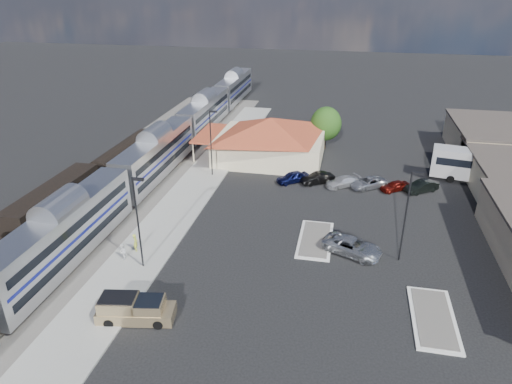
% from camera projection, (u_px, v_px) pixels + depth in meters
% --- Properties ---
extents(ground, '(280.00, 280.00, 0.00)m').
position_uv_depth(ground, '(273.00, 246.00, 45.05)').
color(ground, black).
rests_on(ground, ground).
extents(railbed, '(16.00, 100.00, 0.12)m').
position_uv_depth(railbed, '(115.00, 194.00, 55.97)').
color(railbed, '#4C4944').
rests_on(railbed, ground).
extents(platform, '(5.50, 92.00, 0.18)m').
position_uv_depth(platform, '(179.00, 208.00, 52.53)').
color(platform, gray).
rests_on(platform, ground).
extents(passenger_train, '(3.00, 104.00, 5.55)m').
position_uv_depth(passenger_train, '(157.00, 156.00, 59.90)').
color(passenger_train, silver).
rests_on(passenger_train, ground).
extents(freight_cars, '(2.80, 46.00, 4.00)m').
position_uv_depth(freight_cars, '(55.00, 204.00, 49.17)').
color(freight_cars, black).
rests_on(freight_cars, ground).
extents(station_depot, '(18.35, 12.24, 6.20)m').
position_uv_depth(station_depot, '(270.00, 138.00, 65.87)').
color(station_depot, beige).
rests_on(station_depot, ground).
extents(traffic_island_south, '(3.30, 7.50, 0.21)m').
position_uv_depth(traffic_island_south, '(315.00, 239.00, 46.05)').
color(traffic_island_south, silver).
rests_on(traffic_island_south, ground).
extents(traffic_island_north, '(3.30, 7.50, 0.21)m').
position_uv_depth(traffic_island_north, '(433.00, 318.00, 35.34)').
color(traffic_island_north, silver).
rests_on(traffic_island_north, ground).
extents(lamp_plat_s, '(1.08, 0.25, 9.00)m').
position_uv_depth(lamp_plat_s, '(138.00, 216.00, 39.46)').
color(lamp_plat_s, black).
rests_on(lamp_plat_s, ground).
extents(lamp_plat_n, '(1.08, 0.25, 9.00)m').
position_uv_depth(lamp_plat_n, '(211.00, 138.00, 59.00)').
color(lamp_plat_n, black).
rests_on(lamp_plat_n, ground).
extents(lamp_lot, '(1.08, 0.25, 9.00)m').
position_uv_depth(lamp_lot, '(408.00, 210.00, 40.58)').
color(lamp_lot, black).
rests_on(lamp_lot, ground).
extents(tree_depot, '(4.71, 4.71, 6.63)m').
position_uv_depth(tree_depot, '(326.00, 124.00, 69.44)').
color(tree_depot, '#382314').
rests_on(tree_depot, ground).
extents(pickup_truck, '(6.12, 3.08, 2.02)m').
position_uv_depth(pickup_truck, '(136.00, 309.00, 34.95)').
color(pickup_truck, tan).
rests_on(pickup_truck, ground).
extents(suv, '(6.33, 4.69, 1.60)m').
position_uv_depth(suv, '(352.00, 246.00, 43.51)').
color(suv, '#AFB2B8').
rests_on(suv, ground).
extents(coach_bus, '(13.38, 5.06, 4.20)m').
position_uv_depth(coach_bus, '(486.00, 166.00, 58.04)').
color(coach_bus, silver).
rests_on(coach_bus, ground).
extents(person_a, '(0.66, 0.77, 1.80)m').
position_uv_depth(person_a, '(136.00, 242.00, 43.66)').
color(person_a, '#BCC93F').
rests_on(person_a, platform).
extents(person_b, '(0.72, 0.85, 1.56)m').
position_uv_depth(person_b, '(123.00, 251.00, 42.42)').
color(person_b, white).
rests_on(person_b, platform).
extents(parked_car_a, '(4.49, 3.91, 1.46)m').
position_uv_depth(parked_car_a, '(293.00, 177.00, 58.99)').
color(parked_car_a, '#0B0F39').
rests_on(parked_car_a, ground).
extents(parked_car_b, '(4.56, 3.50, 1.44)m').
position_uv_depth(parked_car_b, '(318.00, 178.00, 58.67)').
color(parked_car_b, black).
rests_on(parked_car_b, ground).
extents(parked_car_c, '(4.82, 4.11, 1.33)m').
position_uv_depth(parked_car_c, '(343.00, 182.00, 57.84)').
color(parked_car_c, silver).
rests_on(parked_car_c, ground).
extents(parked_car_d, '(5.25, 4.58, 1.34)m').
position_uv_depth(parked_car_d, '(368.00, 183.00, 57.52)').
color(parked_car_d, '#9B9DA3').
rests_on(parked_car_d, ground).
extents(parked_car_e, '(3.96, 3.32, 1.28)m').
position_uv_depth(parked_car_e, '(395.00, 186.00, 56.68)').
color(parked_car_e, '#68100B').
rests_on(parked_car_e, ground).
extents(parked_car_f, '(4.48, 3.84, 1.45)m').
position_uv_depth(parked_car_f, '(421.00, 187.00, 56.33)').
color(parked_car_f, black).
rests_on(parked_car_f, ground).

